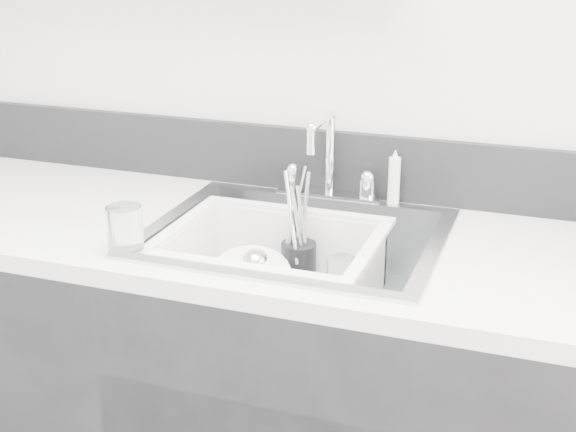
% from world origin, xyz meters
% --- Properties ---
extents(counter_run, '(3.20, 0.62, 0.92)m').
position_xyz_m(counter_run, '(0.00, 1.19, 0.46)').
color(counter_run, black).
rests_on(counter_run, ground).
extents(backsplash, '(3.20, 0.02, 0.16)m').
position_xyz_m(backsplash, '(0.00, 1.49, 1.00)').
color(backsplash, black).
rests_on(backsplash, counter_run).
extents(sink, '(0.64, 0.52, 0.20)m').
position_xyz_m(sink, '(0.00, 1.19, 0.83)').
color(sink, silver).
rests_on(sink, counter_run).
extents(faucet, '(0.26, 0.18, 0.23)m').
position_xyz_m(faucet, '(0.00, 1.44, 0.98)').
color(faucet, silver).
rests_on(faucet, counter_run).
extents(side_sprayer, '(0.03, 0.03, 0.14)m').
position_xyz_m(side_sprayer, '(0.16, 1.44, 0.99)').
color(side_sprayer, white).
rests_on(side_sprayer, counter_run).
extents(wash_tub, '(0.54, 0.48, 0.18)m').
position_xyz_m(wash_tub, '(-0.04, 1.15, 0.84)').
color(wash_tub, white).
rests_on(wash_tub, sink).
extents(plate_stack, '(0.23, 0.22, 0.09)m').
position_xyz_m(plate_stack, '(-0.09, 1.16, 0.79)').
color(plate_stack, white).
rests_on(plate_stack, wash_tub).
extents(utensil_cup, '(0.08, 0.08, 0.27)m').
position_xyz_m(utensil_cup, '(-0.02, 1.26, 0.83)').
color(utensil_cup, black).
rests_on(utensil_cup, wash_tub).
extents(ladle, '(0.21, 0.28, 0.08)m').
position_xyz_m(ladle, '(-0.07, 1.15, 0.81)').
color(ladle, silver).
rests_on(ladle, wash_tub).
extents(tumbler_in_tub, '(0.08, 0.08, 0.10)m').
position_xyz_m(tumbler_in_tub, '(0.10, 1.21, 0.82)').
color(tumbler_in_tub, white).
rests_on(tumbler_in_tub, wash_tub).
extents(tumbler_counter, '(0.09, 0.09, 0.10)m').
position_xyz_m(tumbler_counter, '(-0.29, 0.97, 0.97)').
color(tumbler_counter, white).
rests_on(tumbler_counter, counter_run).
extents(bowl_small, '(0.11, 0.11, 0.03)m').
position_xyz_m(bowl_small, '(0.07, 1.10, 0.78)').
color(bowl_small, white).
rests_on(bowl_small, wash_tub).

